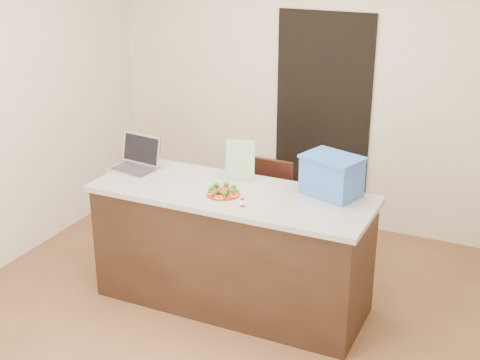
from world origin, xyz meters
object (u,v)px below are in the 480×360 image
at_px(blue_box, 332,175).
at_px(chair, 264,209).
at_px(yogurt_bottle, 242,204).
at_px(plate, 223,194).
at_px(napkin, 222,196).
at_px(laptop, 137,160).
at_px(island, 232,248).

xyz_separation_m(blue_box, chair, (-0.68, 0.40, -0.54)).
xyz_separation_m(yogurt_bottle, chair, (-0.21, 0.88, -0.43)).
relative_size(plate, yogurt_bottle, 3.22).
bearing_deg(yogurt_bottle, blue_box, 46.01).
distance_m(napkin, laptop, 0.89).
height_order(island, laptop, laptop).
bearing_deg(chair, laptop, -147.74).
height_order(plate, blue_box, blue_box).
height_order(plate, laptop, laptop).
bearing_deg(blue_box, laptop, -157.70).
distance_m(plate, napkin, 0.02).
bearing_deg(blue_box, chair, 167.58).
relative_size(yogurt_bottle, laptop, 0.19).
height_order(yogurt_bottle, chair, yogurt_bottle).
relative_size(laptop, chair, 0.42).
xyz_separation_m(plate, chair, (0.01, 0.72, -0.40)).
relative_size(napkin, blue_box, 0.31).
bearing_deg(plate, napkin, -76.52).
xyz_separation_m(yogurt_bottle, laptop, (-1.08, 0.36, 0.04)).
relative_size(blue_box, chair, 0.51).
bearing_deg(plate, chair, 88.81).
distance_m(island, plate, 0.48).
relative_size(plate, napkin, 1.65).
distance_m(island, yogurt_bottle, 0.58).
bearing_deg(chair, yogurt_bottle, -75.19).
bearing_deg(island, laptop, 172.25).
distance_m(laptop, chair, 1.11).
bearing_deg(plate, island, 72.14).
xyz_separation_m(laptop, blue_box, (1.55, 0.12, 0.08)).
relative_size(island, yogurt_bottle, 27.68).
distance_m(napkin, chair, 0.84).
xyz_separation_m(island, plate, (-0.03, -0.08, 0.47)).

